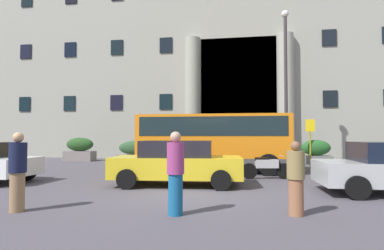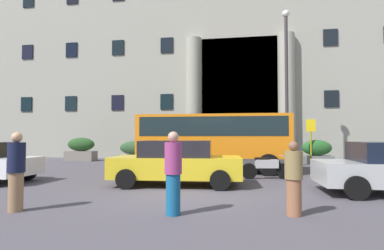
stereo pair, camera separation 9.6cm
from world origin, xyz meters
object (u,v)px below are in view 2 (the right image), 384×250
bus_stop_sign (311,138)px  lamppost_plaza_centre (287,76)px  pedestrian_man_crossing (16,171)px  motorcycle_near_kerb (265,167)px  hedge_planter_entrance_right (136,152)px  pedestrian_woman_with_bag (294,178)px  orange_minibus (214,138)px  hedge_planter_far_east (317,152)px  hedge_planter_east (81,150)px  pedestrian_woman_dark_dress (173,173)px  hedge_planter_entrance_left (199,150)px  parked_sedan_second (177,162)px

bus_stop_sign → lamppost_plaza_centre: bearing=118.6°
pedestrian_man_crossing → lamppost_plaza_centre: size_ratio=0.20×
motorcycle_near_kerb → pedestrian_man_crossing: pedestrian_man_crossing is taller
hedge_planter_entrance_right → pedestrian_woman_with_bag: 14.57m
hedge_planter_entrance_right → lamppost_plaza_centre: bearing=-9.1°
hedge_planter_entrance_right → pedestrian_woman_with_bag: (7.77, -12.32, 0.12)m
orange_minibus → pedestrian_woman_with_bag: size_ratio=4.45×
hedge_planter_far_east → bus_stop_sign: bearing=-107.0°
bus_stop_sign → hedge_planter_entrance_right: bus_stop_sign is taller
orange_minibus → hedge_planter_east: bearing=151.2°
hedge_planter_entrance_right → pedestrian_woman_dark_dress: bearing=-67.2°
orange_minibus → bus_stop_sign: 4.90m
hedge_planter_east → pedestrian_woman_with_bag: bearing=-47.0°
hedge_planter_entrance_left → pedestrian_man_crossing: pedestrian_man_crossing is taller
hedge_planter_entrance_right → hedge_planter_entrance_left: size_ratio=1.17×
pedestrian_woman_with_bag → pedestrian_woman_dark_dress: bearing=1.2°
parked_sedan_second → pedestrian_woman_with_bag: pedestrian_woman_with_bag is taller
pedestrian_woman_with_bag → lamppost_plaza_centre: lamppost_plaza_centre is taller
pedestrian_man_crossing → hedge_planter_far_east: bearing=-131.4°
hedge_planter_east → hedge_planter_far_east: bearing=1.1°
orange_minibus → lamppost_plaza_centre: 6.00m
hedge_planter_entrance_right → pedestrian_woman_dark_dress: pedestrian_woman_dark_dress is taller
hedge_planter_entrance_right → bus_stop_sign: bearing=-17.2°
hedge_planter_far_east → motorcycle_near_kerb: size_ratio=0.91×
pedestrian_woman_with_bag → hedge_planter_entrance_right: bearing=-64.6°
parked_sedan_second → bus_stop_sign: bearing=42.0°
hedge_planter_entrance_right → motorcycle_near_kerb: (7.61, -6.89, -0.19)m
hedge_planter_east → bus_stop_sign: bearing=-13.0°
orange_minibus → hedge_planter_east: orange_minibus is taller
pedestrian_woman_dark_dress → bus_stop_sign: bearing=78.7°
hedge_planter_far_east → pedestrian_woman_with_bag: bearing=-104.8°
hedge_planter_far_east → orange_minibus: bearing=-138.1°
bus_stop_sign → orange_minibus: bearing=-160.7°
lamppost_plaza_centre → pedestrian_woman_with_bag: bearing=-97.4°
orange_minibus → bus_stop_sign: (4.63, 1.62, -0.04)m
motorcycle_near_kerb → lamppost_plaza_centre: lamppost_plaza_centre is taller
parked_sedan_second → pedestrian_woman_with_bag: (3.20, -3.48, 0.01)m
pedestrian_woman_with_bag → lamppost_plaza_centre: 11.71m
pedestrian_man_crossing → bus_stop_sign: bearing=-136.4°
bus_stop_sign → pedestrian_woman_dark_dress: 10.69m
hedge_planter_entrance_left → motorcycle_near_kerb: (3.48, -6.85, -0.35)m
hedge_planter_far_east → pedestrian_woman_with_bag: pedestrian_woman_with_bag is taller
bus_stop_sign → hedge_planter_east: (-13.88, 3.20, -0.79)m
bus_stop_sign → hedge_planter_far_east: bearing=73.0°
hedge_planter_far_east → lamppost_plaza_centre: size_ratio=0.20×
pedestrian_man_crossing → pedestrian_woman_dark_dress: 3.45m
motorcycle_near_kerb → orange_minibus: bearing=125.5°
pedestrian_man_crossing → lamppost_plaza_centre: (7.30, 11.43, 4.09)m
pedestrian_woman_dark_dress → hedge_planter_entrance_left: bearing=110.5°
pedestrian_man_crossing → pedestrian_woman_dark_dress: pedestrian_woman_dark_dress is taller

